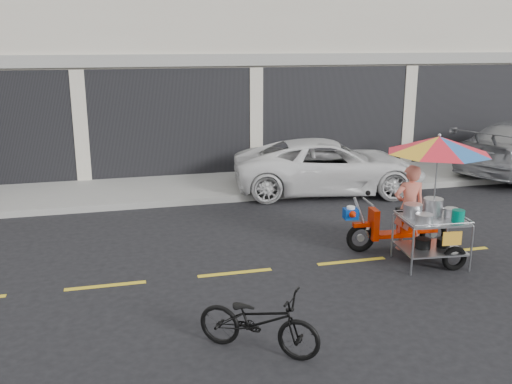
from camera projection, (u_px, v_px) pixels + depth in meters
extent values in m
plane|color=black|center=(351.00, 261.00, 9.56)|extent=(90.00, 90.00, 0.00)
cube|color=gray|center=(265.00, 181.00, 14.68)|extent=(45.00, 3.00, 0.15)
cube|color=beige|center=(225.00, 27.00, 18.35)|extent=(36.00, 8.00, 8.00)
cube|color=black|center=(256.00, 123.00, 15.24)|extent=(35.28, 0.06, 2.90)
cube|color=gray|center=(256.00, 60.00, 14.79)|extent=(36.00, 0.12, 0.30)
cube|color=gold|center=(351.00, 261.00, 9.55)|extent=(42.00, 0.10, 0.01)
imported|color=white|center=(329.00, 166.00, 13.80)|extent=(4.88, 2.86, 1.27)
imported|color=black|center=(259.00, 321.00, 6.70)|extent=(1.54, 1.31, 0.80)
torus|color=black|center=(360.00, 238.00, 9.94)|extent=(0.52, 0.15, 0.51)
torus|color=black|center=(433.00, 234.00, 10.14)|extent=(0.52, 0.15, 0.51)
cylinder|color=#9EA0A5|center=(360.00, 238.00, 9.94)|extent=(0.13, 0.07, 0.13)
cylinder|color=#9EA0A5|center=(433.00, 234.00, 10.14)|extent=(0.13, 0.07, 0.13)
cube|color=#BA1D00|center=(361.00, 225.00, 9.88)|extent=(0.30, 0.13, 0.07)
cylinder|color=#9EA0A5|center=(362.00, 217.00, 9.84)|extent=(0.33, 0.08, 0.73)
cube|color=#BA1D00|center=(374.00, 224.00, 9.91)|extent=(0.14, 0.32, 0.54)
cube|color=#BA1D00|center=(395.00, 234.00, 10.03)|extent=(0.74, 0.32, 0.07)
cube|color=#BA1D00|center=(418.00, 222.00, 10.03)|extent=(0.70, 0.30, 0.36)
cube|color=black|center=(414.00, 211.00, 9.97)|extent=(0.60, 0.27, 0.09)
cylinder|color=#9EA0A5|center=(368.00, 202.00, 9.79)|extent=(0.08, 0.50, 0.03)
sphere|color=black|center=(368.00, 193.00, 9.94)|extent=(0.09, 0.09, 0.09)
cylinder|color=white|center=(367.00, 228.00, 9.91)|extent=(0.12, 0.12, 0.05)
cube|color=navy|center=(351.00, 214.00, 9.79)|extent=(0.25, 0.22, 0.18)
cylinder|color=white|center=(351.00, 208.00, 9.77)|extent=(0.16, 0.16, 0.05)
cone|color=#BA1D00|center=(354.00, 215.00, 9.64)|extent=(0.18, 0.21, 0.16)
torus|color=black|center=(454.00, 258.00, 9.15)|extent=(0.42, 0.13, 0.41)
cylinder|color=#9EA0A5|center=(412.00, 252.00, 8.90)|extent=(0.04, 0.04, 0.77)
cylinder|color=#9EA0A5|center=(392.00, 235.00, 9.67)|extent=(0.04, 0.04, 0.77)
cylinder|color=#9EA0A5|center=(471.00, 249.00, 9.05)|extent=(0.04, 0.04, 0.77)
cylinder|color=#9EA0A5|center=(447.00, 232.00, 9.82)|extent=(0.04, 0.04, 0.77)
cube|color=#9EA0A5|center=(430.00, 248.00, 9.39)|extent=(1.06, 0.90, 0.03)
cube|color=#9EA0A5|center=(432.00, 220.00, 9.26)|extent=(1.06, 0.90, 0.04)
cylinder|color=#9EA0A5|center=(445.00, 224.00, 8.86)|extent=(0.99, 0.11, 0.02)
cylinder|color=#9EA0A5|center=(422.00, 209.00, 9.64)|extent=(0.99, 0.11, 0.02)
cylinder|color=#9EA0A5|center=(404.00, 218.00, 9.17)|extent=(0.10, 0.81, 0.02)
cylinder|color=#9EA0A5|center=(461.00, 215.00, 9.32)|extent=(0.10, 0.81, 0.02)
cylinder|color=#9EA0A5|center=(419.00, 240.00, 9.78)|extent=(0.10, 0.68, 0.04)
cylinder|color=#9EA0A5|center=(421.00, 215.00, 9.66)|extent=(0.10, 0.68, 0.04)
cube|color=gold|center=(452.00, 239.00, 8.92)|extent=(0.32, 0.05, 0.23)
cylinder|color=#B7B7BC|center=(413.00, 211.00, 9.36)|extent=(0.33, 0.33, 0.19)
cylinder|color=#B7B7BC|center=(433.00, 207.00, 9.43)|extent=(0.34, 0.34, 0.26)
cylinder|color=#B7B7BC|center=(451.00, 213.00, 9.34)|extent=(0.25, 0.25, 0.13)
cylinder|color=#B7B7BC|center=(424.00, 219.00, 9.05)|extent=(0.31, 0.31, 0.12)
cylinder|color=#006550|center=(458.00, 216.00, 9.06)|extent=(0.22, 0.22, 0.20)
cylinder|color=black|center=(423.00, 243.00, 9.35)|extent=(0.27, 0.27, 0.16)
cylinder|color=black|center=(443.00, 243.00, 9.40)|extent=(0.24, 0.24, 0.14)
cylinder|color=#9EA0A5|center=(436.00, 178.00, 9.18)|extent=(0.02, 0.02, 1.35)
sphere|color=#9EA0A5|center=(440.00, 135.00, 9.00)|extent=(0.05, 0.05, 0.05)
imported|color=#D96E58|center=(409.00, 208.00, 9.94)|extent=(0.59, 0.42, 1.53)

